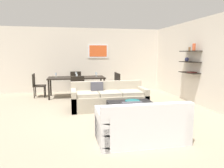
{
  "coord_description": "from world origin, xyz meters",
  "views": [
    {
      "loc": [
        -1.0,
        -5.76,
        1.61
      ],
      "look_at": [
        0.2,
        0.2,
        0.75
      ],
      "focal_mm": 34.2,
      "sensor_mm": 36.0,
      "label": 1
    }
  ],
  "objects_px": {
    "dining_chair_head": "(76,81)",
    "wine_glass_left_far": "(56,74)",
    "dining_chair_right_near": "(115,83)",
    "wine_glass_right_near": "(97,74)",
    "wine_glass_foot": "(77,75)",
    "dining_table": "(77,79)",
    "wine_glass_head": "(76,73)",
    "loveseat_white": "(141,125)",
    "dining_chair_foot": "(78,87)",
    "dining_chair_right_far": "(113,82)",
    "coffee_table": "(133,111)",
    "sofa_beige": "(109,99)",
    "decorative_bowl": "(132,102)",
    "dining_chair_left_far": "(37,84)",
    "wine_glass_right_far": "(96,73)"
  },
  "relations": [
    {
      "from": "wine_glass_head",
      "to": "wine_glass_foot",
      "type": "bearing_deg",
      "value": -90.0
    },
    {
      "from": "dining_chair_right_far",
      "to": "wine_glass_left_far",
      "type": "relative_size",
      "value": 5.27
    },
    {
      "from": "sofa_beige",
      "to": "wine_glass_head",
      "type": "bearing_deg",
      "value": 110.29
    },
    {
      "from": "dining_chair_right_near",
      "to": "dining_chair_head",
      "type": "height_order",
      "value": "same"
    },
    {
      "from": "coffee_table",
      "to": "dining_chair_right_near",
      "type": "relative_size",
      "value": 1.3
    },
    {
      "from": "loveseat_white",
      "to": "decorative_bowl",
      "type": "distance_m",
      "value": 1.39
    },
    {
      "from": "dining_chair_right_near",
      "to": "decorative_bowl",
      "type": "bearing_deg",
      "value": -93.72
    },
    {
      "from": "decorative_bowl",
      "to": "wine_glass_right_near",
      "type": "relative_size",
      "value": 2.38
    },
    {
      "from": "dining_chair_head",
      "to": "wine_glass_head",
      "type": "relative_size",
      "value": 5.61
    },
    {
      "from": "dining_chair_right_far",
      "to": "dining_chair_right_near",
      "type": "distance_m",
      "value": 0.42
    },
    {
      "from": "wine_glass_right_far",
      "to": "wine_glass_right_near",
      "type": "distance_m",
      "value": 0.23
    },
    {
      "from": "wine_glass_left_far",
      "to": "wine_glass_right_near",
      "type": "xyz_separation_m",
      "value": [
        1.5,
        -0.23,
        -0.01
      ]
    },
    {
      "from": "dining_chair_foot",
      "to": "dining_chair_right_far",
      "type": "bearing_deg",
      "value": 36.61
    },
    {
      "from": "loveseat_white",
      "to": "dining_chair_foot",
      "type": "relative_size",
      "value": 1.84
    },
    {
      "from": "loveseat_white",
      "to": "decorative_bowl",
      "type": "relative_size",
      "value": 4.28
    },
    {
      "from": "dining_chair_foot",
      "to": "dining_chair_head",
      "type": "height_order",
      "value": "same"
    },
    {
      "from": "wine_glass_foot",
      "to": "dining_table",
      "type": "bearing_deg",
      "value": 90.0
    },
    {
      "from": "coffee_table",
      "to": "decorative_bowl",
      "type": "relative_size",
      "value": 3.02
    },
    {
      "from": "dining_chair_right_far",
      "to": "dining_chair_foot",
      "type": "bearing_deg",
      "value": -143.39
    },
    {
      "from": "dining_chair_left_far",
      "to": "wine_glass_right_far",
      "type": "bearing_deg",
      "value": -2.44
    },
    {
      "from": "dining_chair_head",
      "to": "wine_glass_left_far",
      "type": "distance_m",
      "value": 1.12
    },
    {
      "from": "coffee_table",
      "to": "wine_glass_head",
      "type": "xyz_separation_m",
      "value": [
        -1.26,
        3.47,
        0.67
      ]
    },
    {
      "from": "dining_table",
      "to": "dining_chair_right_near",
      "type": "xyz_separation_m",
      "value": [
        1.45,
        -0.21,
        -0.18
      ]
    },
    {
      "from": "dining_table",
      "to": "wine_glass_foot",
      "type": "bearing_deg",
      "value": -90.0
    },
    {
      "from": "loveseat_white",
      "to": "dining_chair_left_far",
      "type": "xyz_separation_m",
      "value": [
        -2.46,
        4.62,
        0.21
      ]
    },
    {
      "from": "dining_chair_right_far",
      "to": "dining_chair_right_near",
      "type": "xyz_separation_m",
      "value": [
        0.0,
        -0.42,
        0.0
      ]
    },
    {
      "from": "sofa_beige",
      "to": "dining_chair_right_near",
      "type": "distance_m",
      "value": 1.84
    },
    {
      "from": "dining_chair_right_far",
      "to": "wine_glass_foot",
      "type": "height_order",
      "value": "wine_glass_foot"
    },
    {
      "from": "sofa_beige",
      "to": "dining_table",
      "type": "relative_size",
      "value": 1.06
    },
    {
      "from": "decorative_bowl",
      "to": "wine_glass_head",
      "type": "height_order",
      "value": "wine_glass_head"
    },
    {
      "from": "decorative_bowl",
      "to": "dining_chair_right_near",
      "type": "bearing_deg",
      "value": 86.28
    },
    {
      "from": "decorative_bowl",
      "to": "wine_glass_foot",
      "type": "height_order",
      "value": "wine_glass_foot"
    },
    {
      "from": "loveseat_white",
      "to": "wine_glass_right_far",
      "type": "height_order",
      "value": "wine_glass_right_far"
    },
    {
      "from": "decorative_bowl",
      "to": "dining_chair_right_far",
      "type": "height_order",
      "value": "dining_chair_right_far"
    },
    {
      "from": "decorative_bowl",
      "to": "wine_glass_right_near",
      "type": "distance_m",
      "value": 3.01
    },
    {
      "from": "wine_glass_left_far",
      "to": "wine_glass_foot",
      "type": "relative_size",
      "value": 1.08
    },
    {
      "from": "wine_glass_head",
      "to": "dining_chair_head",
      "type": "bearing_deg",
      "value": 90.0
    },
    {
      "from": "wine_glass_left_far",
      "to": "wine_glass_right_near",
      "type": "bearing_deg",
      "value": -8.67
    },
    {
      "from": "coffee_table",
      "to": "dining_chair_right_near",
      "type": "height_order",
      "value": "dining_chair_right_near"
    },
    {
      "from": "wine_glass_foot",
      "to": "wine_glass_left_far",
      "type": "bearing_deg",
      "value": 145.44
    },
    {
      "from": "sofa_beige",
      "to": "coffee_table",
      "type": "xyz_separation_m",
      "value": [
        0.4,
        -1.12,
        -0.1
      ]
    },
    {
      "from": "dining_chair_left_far",
      "to": "wine_glass_foot",
      "type": "distance_m",
      "value": 1.61
    },
    {
      "from": "loveseat_white",
      "to": "dining_chair_foot",
      "type": "height_order",
      "value": "dining_chair_foot"
    },
    {
      "from": "sofa_beige",
      "to": "wine_glass_right_far",
      "type": "height_order",
      "value": "wine_glass_right_far"
    },
    {
      "from": "wine_glass_right_near",
      "to": "coffee_table",
      "type": "bearing_deg",
      "value": -80.13
    },
    {
      "from": "loveseat_white",
      "to": "dining_chair_right_near",
      "type": "relative_size",
      "value": 1.84
    },
    {
      "from": "sofa_beige",
      "to": "dining_chair_left_far",
      "type": "relative_size",
      "value": 2.5
    },
    {
      "from": "loveseat_white",
      "to": "dining_chair_left_far",
      "type": "height_order",
      "value": "dining_chair_left_far"
    },
    {
      "from": "dining_table",
      "to": "wine_glass_head",
      "type": "bearing_deg",
      "value": 90.0
    },
    {
      "from": "dining_chair_right_near",
      "to": "wine_glass_right_far",
      "type": "relative_size",
      "value": 5.15
    }
  ]
}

